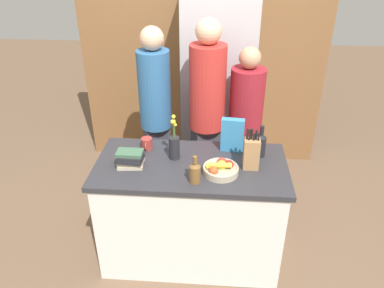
{
  "coord_description": "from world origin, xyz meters",
  "views": [
    {
      "loc": [
        0.18,
        -2.34,
        2.39
      ],
      "look_at": [
        0.0,
        0.09,
        1.01
      ],
      "focal_mm": 35.0,
      "sensor_mm": 36.0,
      "label": 1
    }
  ],
  "objects_px": {
    "knife_block": "(251,153)",
    "fruit_bowl": "(221,168)",
    "bottle_oil": "(195,172)",
    "bottle_vinegar": "(261,144)",
    "coffee_mug": "(147,143)",
    "person_in_blue": "(207,110)",
    "flower_vase": "(174,145)",
    "book_stack": "(130,159)",
    "person_at_sink": "(156,110)",
    "cereal_box": "(232,135)",
    "refrigerator": "(217,87)",
    "person_in_red_tee": "(245,123)"
  },
  "relations": [
    {
      "from": "bottle_oil",
      "to": "person_at_sink",
      "type": "xyz_separation_m",
      "value": [
        -0.42,
        0.94,
        0.03
      ]
    },
    {
      "from": "flower_vase",
      "to": "person_in_blue",
      "type": "bearing_deg",
      "value": 69.04
    },
    {
      "from": "flower_vase",
      "to": "person_at_sink",
      "type": "xyz_separation_m",
      "value": [
        -0.24,
        0.64,
        -0.0
      ]
    },
    {
      "from": "book_stack",
      "to": "coffee_mug",
      "type": "bearing_deg",
      "value": 74.38
    },
    {
      "from": "person_in_blue",
      "to": "person_in_red_tee",
      "type": "bearing_deg",
      "value": -16.92
    },
    {
      "from": "fruit_bowl",
      "to": "person_at_sink",
      "type": "relative_size",
      "value": 0.15
    },
    {
      "from": "coffee_mug",
      "to": "person_at_sink",
      "type": "bearing_deg",
      "value": 90.99
    },
    {
      "from": "refrigerator",
      "to": "book_stack",
      "type": "height_order",
      "value": "refrigerator"
    },
    {
      "from": "knife_block",
      "to": "coffee_mug",
      "type": "xyz_separation_m",
      "value": [
        -0.8,
        0.22,
        -0.08
      ]
    },
    {
      "from": "refrigerator",
      "to": "person_in_blue",
      "type": "relative_size",
      "value": 1.11
    },
    {
      "from": "flower_vase",
      "to": "bottle_vinegar",
      "type": "bearing_deg",
      "value": 7.4
    },
    {
      "from": "coffee_mug",
      "to": "person_in_blue",
      "type": "height_order",
      "value": "person_in_blue"
    },
    {
      "from": "bottle_oil",
      "to": "flower_vase",
      "type": "bearing_deg",
      "value": 120.13
    },
    {
      "from": "flower_vase",
      "to": "cereal_box",
      "type": "relative_size",
      "value": 1.35
    },
    {
      "from": "knife_block",
      "to": "flower_vase",
      "type": "bearing_deg",
      "value": 171.03
    },
    {
      "from": "person_in_red_tee",
      "to": "person_in_blue",
      "type": "bearing_deg",
      "value": -174.21
    },
    {
      "from": "fruit_bowl",
      "to": "bottle_oil",
      "type": "relative_size",
      "value": 1.25
    },
    {
      "from": "flower_vase",
      "to": "book_stack",
      "type": "relative_size",
      "value": 1.85
    },
    {
      "from": "refrigerator",
      "to": "coffee_mug",
      "type": "distance_m",
      "value": 1.21
    },
    {
      "from": "flower_vase",
      "to": "coffee_mug",
      "type": "distance_m",
      "value": 0.28
    },
    {
      "from": "book_stack",
      "to": "person_in_blue",
      "type": "distance_m",
      "value": 0.89
    },
    {
      "from": "bottle_oil",
      "to": "knife_block",
      "type": "bearing_deg",
      "value": 28.56
    },
    {
      "from": "flower_vase",
      "to": "bottle_vinegar",
      "type": "height_order",
      "value": "flower_vase"
    },
    {
      "from": "person_in_blue",
      "to": "bottle_oil",
      "type": "bearing_deg",
      "value": -119.09
    },
    {
      "from": "knife_block",
      "to": "book_stack",
      "type": "xyz_separation_m",
      "value": [
        -0.88,
        -0.04,
        -0.06
      ]
    },
    {
      "from": "knife_block",
      "to": "cereal_box",
      "type": "xyz_separation_m",
      "value": [
        -0.13,
        0.24,
        0.01
      ]
    },
    {
      "from": "cereal_box",
      "to": "person_in_red_tee",
      "type": "bearing_deg",
      "value": 75.08
    },
    {
      "from": "book_stack",
      "to": "flower_vase",
      "type": "bearing_deg",
      "value": 23.29
    },
    {
      "from": "cereal_box",
      "to": "book_stack",
      "type": "bearing_deg",
      "value": -159.23
    },
    {
      "from": "bottle_vinegar",
      "to": "refrigerator",
      "type": "bearing_deg",
      "value": 107.03
    },
    {
      "from": "fruit_bowl",
      "to": "bottle_vinegar",
      "type": "relative_size",
      "value": 1.01
    },
    {
      "from": "cereal_box",
      "to": "bottle_vinegar",
      "type": "relative_size",
      "value": 1.06
    },
    {
      "from": "flower_vase",
      "to": "bottle_vinegar",
      "type": "xyz_separation_m",
      "value": [
        0.65,
        0.08,
        -0.01
      ]
    },
    {
      "from": "coffee_mug",
      "to": "bottle_vinegar",
      "type": "distance_m",
      "value": 0.89
    },
    {
      "from": "knife_block",
      "to": "person_in_blue",
      "type": "relative_size",
      "value": 0.17
    },
    {
      "from": "flower_vase",
      "to": "bottle_oil",
      "type": "distance_m",
      "value": 0.35
    },
    {
      "from": "bottle_oil",
      "to": "bottle_vinegar",
      "type": "relative_size",
      "value": 0.8
    },
    {
      "from": "refrigerator",
      "to": "bottle_vinegar",
      "type": "distance_m",
      "value": 1.18
    },
    {
      "from": "coffee_mug",
      "to": "bottle_oil",
      "type": "height_order",
      "value": "bottle_oil"
    },
    {
      "from": "knife_block",
      "to": "cereal_box",
      "type": "bearing_deg",
      "value": 118.84
    },
    {
      "from": "coffee_mug",
      "to": "bottle_vinegar",
      "type": "relative_size",
      "value": 0.49
    },
    {
      "from": "refrigerator",
      "to": "bottle_oil",
      "type": "bearing_deg",
      "value": -94.87
    },
    {
      "from": "fruit_bowl",
      "to": "coffee_mug",
      "type": "bearing_deg",
      "value": 152.19
    },
    {
      "from": "coffee_mug",
      "to": "bottle_vinegar",
      "type": "xyz_separation_m",
      "value": [
        0.89,
        -0.04,
        0.06
      ]
    },
    {
      "from": "flower_vase",
      "to": "cereal_box",
      "type": "height_order",
      "value": "flower_vase"
    },
    {
      "from": "book_stack",
      "to": "person_at_sink",
      "type": "bearing_deg",
      "value": 85.25
    },
    {
      "from": "bottle_oil",
      "to": "person_in_red_tee",
      "type": "height_order",
      "value": "person_in_red_tee"
    },
    {
      "from": "knife_block",
      "to": "fruit_bowl",
      "type": "bearing_deg",
      "value": -156.8
    },
    {
      "from": "coffee_mug",
      "to": "book_stack",
      "type": "relative_size",
      "value": 0.63
    },
    {
      "from": "book_stack",
      "to": "person_at_sink",
      "type": "distance_m",
      "value": 0.78
    }
  ]
}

